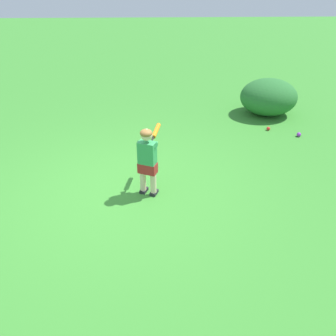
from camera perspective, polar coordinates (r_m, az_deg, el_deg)
The scene contains 5 objects.
ground_plane at distance 5.39m, azimuth -7.50°, elevation -3.72°, with size 40.00×40.00×0.00m, color #38842D.
child_batter at distance 4.97m, azimuth -3.36°, elevation 2.10°, with size 0.77×0.36×1.08m.
play_ball_center_lawn at distance 7.50m, azimuth 20.95°, elevation 5.23°, with size 0.09×0.09×0.09m, color purple.
play_ball_by_bucket at distance 7.59m, azimuth 16.35°, elevation 6.32°, with size 0.08×0.08×0.08m, color red.
shrub_left_background at distance 8.33m, azimuth 16.39°, elevation 11.27°, with size 1.15×1.29×0.82m, color #286B2D.
Camera 1 is at (4.42, 0.55, 3.04)m, focal length 36.62 mm.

